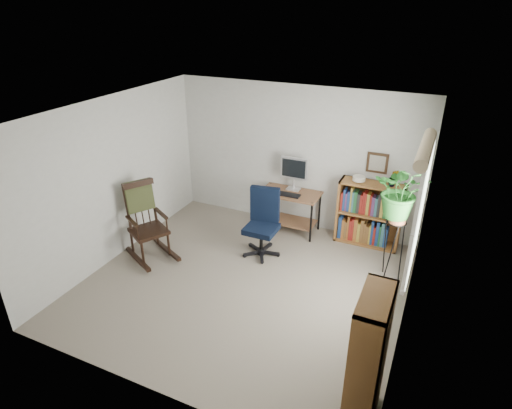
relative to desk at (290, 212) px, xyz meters
The scene contains 18 objects.
floor 1.74m from the desk, 90.95° to the right, with size 4.20×4.00×0.00m, color gray.
ceiling 2.66m from the desk, 90.95° to the right, with size 4.20×4.00×0.00m, color silver.
wall_back 0.90m from the desk, 95.39° to the left, with size 4.20×0.00×2.40m, color beige.
wall_front 3.80m from the desk, 90.44° to the right, with size 4.20×0.00×2.40m, color beige.
wall_left 2.85m from the desk, 141.38° to the right, with size 0.00×4.00×2.40m, color beige.
wall_right 2.81m from the desk, 39.37° to the right, with size 0.00×4.00×2.40m, color beige.
window 2.68m from the desk, 34.57° to the right, with size 0.12×1.20×1.50m, color white, non-canonical shape.
desk is the anchor object (origin of this frame).
monitor 0.65m from the desk, 90.00° to the left, with size 0.46×0.16×0.56m, color silver, non-canonical shape.
keyboard 0.38m from the desk, 90.00° to the right, with size 0.40×0.15×0.03m, color black.
office_chair 0.93m from the desk, 97.66° to the right, with size 0.58×0.58×1.06m, color black, non-canonical shape.
rocking_chair 2.34m from the desk, 134.86° to the right, with size 0.62×1.03×1.20m, color black, non-canonical shape.
low_bookshelf 1.30m from the desk, ahead, with size 0.99×0.33×1.05m, color #905D2F, non-canonical shape.
tall_bookshelf 3.69m from the desk, 58.99° to the right, with size 0.27×0.62×1.43m, color #905D2F, non-canonical shape.
plant_stand 1.92m from the desk, 22.10° to the right, with size 0.29×0.29×1.05m, color black, non-canonical shape.
spider_plant 2.34m from the desk, 22.10° to the right, with size 1.69×1.88×1.46m, color #236423.
potted_plant_small 1.74m from the desk, ahead, with size 0.13×0.24×0.11m, color #236423.
framed_picture 1.63m from the desk, 11.87° to the left, with size 0.32×0.04×0.32m, color black, non-canonical shape.
Camera 1 is at (2.18, -4.37, 3.59)m, focal length 30.00 mm.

